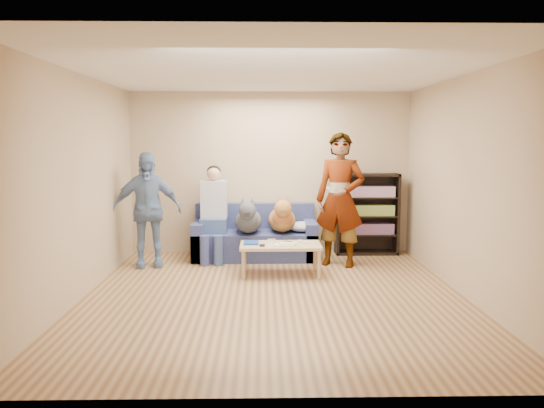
{
  "coord_description": "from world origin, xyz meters",
  "views": [
    {
      "loc": [
        -0.15,
        -6.09,
        1.83
      ],
      "look_at": [
        0.0,
        1.2,
        0.95
      ],
      "focal_mm": 35.0,
      "sensor_mm": 36.0,
      "label": 1
    }
  ],
  "objects_px": {
    "notebook_blue": "(251,243)",
    "person_seated": "(214,210)",
    "coffee_table": "(280,247)",
    "dog_tan": "(282,218)",
    "person_standing_left": "(147,210)",
    "sofa": "(255,240)",
    "person_standing_right": "(340,200)",
    "dog_gray": "(248,220)",
    "bookshelf": "(367,212)",
    "camera_silver": "(272,241)"
  },
  "relations": [
    {
      "from": "sofa",
      "to": "person_seated",
      "type": "distance_m",
      "value": 0.81
    },
    {
      "from": "person_standing_left",
      "to": "coffee_table",
      "type": "bearing_deg",
      "value": -26.5
    },
    {
      "from": "person_standing_right",
      "to": "dog_gray",
      "type": "relative_size",
      "value": 1.56
    },
    {
      "from": "person_standing_right",
      "to": "dog_tan",
      "type": "distance_m",
      "value": 0.98
    },
    {
      "from": "sofa",
      "to": "dog_tan",
      "type": "height_order",
      "value": "dog_tan"
    },
    {
      "from": "person_standing_left",
      "to": "sofa",
      "type": "bearing_deg",
      "value": 8.44
    },
    {
      "from": "notebook_blue",
      "to": "camera_silver",
      "type": "bearing_deg",
      "value": 14.04
    },
    {
      "from": "person_standing_right",
      "to": "person_seated",
      "type": "relative_size",
      "value": 1.32
    },
    {
      "from": "person_seated",
      "to": "camera_silver",
      "type": "bearing_deg",
      "value": -43.6
    },
    {
      "from": "sofa",
      "to": "bookshelf",
      "type": "bearing_deg",
      "value": 7.4
    },
    {
      "from": "dog_tan",
      "to": "coffee_table",
      "type": "bearing_deg",
      "value": -93.52
    },
    {
      "from": "notebook_blue",
      "to": "coffee_table",
      "type": "distance_m",
      "value": 0.41
    },
    {
      "from": "person_standing_left",
      "to": "notebook_blue",
      "type": "bearing_deg",
      "value": -28.5
    },
    {
      "from": "person_seated",
      "to": "dog_gray",
      "type": "bearing_deg",
      "value": -13.21
    },
    {
      "from": "notebook_blue",
      "to": "person_seated",
      "type": "height_order",
      "value": "person_seated"
    },
    {
      "from": "coffee_table",
      "to": "person_standing_left",
      "type": "bearing_deg",
      "value": 164.96
    },
    {
      "from": "person_standing_left",
      "to": "person_seated",
      "type": "relative_size",
      "value": 1.13
    },
    {
      "from": "person_seated",
      "to": "dog_tan",
      "type": "height_order",
      "value": "person_seated"
    },
    {
      "from": "sofa",
      "to": "person_seated",
      "type": "relative_size",
      "value": 1.29
    },
    {
      "from": "bookshelf",
      "to": "dog_gray",
      "type": "bearing_deg",
      "value": -165.65
    },
    {
      "from": "person_seated",
      "to": "dog_gray",
      "type": "height_order",
      "value": "person_seated"
    },
    {
      "from": "person_standing_right",
      "to": "dog_tan",
      "type": "bearing_deg",
      "value": 175.11
    },
    {
      "from": "sofa",
      "to": "bookshelf",
      "type": "xyz_separation_m",
      "value": [
        1.8,
        0.23,
        0.4
      ]
    },
    {
      "from": "person_standing_right",
      "to": "bookshelf",
      "type": "bearing_deg",
      "value": 77.47
    },
    {
      "from": "person_seated",
      "to": "person_standing_right",
      "type": "bearing_deg",
      "value": -13.42
    },
    {
      "from": "person_standing_right",
      "to": "person_standing_left",
      "type": "relative_size",
      "value": 1.17
    },
    {
      "from": "notebook_blue",
      "to": "coffee_table",
      "type": "xyz_separation_m",
      "value": [
        0.4,
        -0.05,
        -0.06
      ]
    },
    {
      "from": "person_standing_left",
      "to": "dog_gray",
      "type": "height_order",
      "value": "person_standing_left"
    },
    {
      "from": "sofa",
      "to": "camera_silver",
      "type": "bearing_deg",
      "value": -75.79
    },
    {
      "from": "dog_gray",
      "to": "bookshelf",
      "type": "height_order",
      "value": "bookshelf"
    },
    {
      "from": "notebook_blue",
      "to": "dog_gray",
      "type": "relative_size",
      "value": 0.21
    },
    {
      "from": "notebook_blue",
      "to": "bookshelf",
      "type": "height_order",
      "value": "bookshelf"
    },
    {
      "from": "notebook_blue",
      "to": "dog_tan",
      "type": "bearing_deg",
      "value": 62.37
    },
    {
      "from": "notebook_blue",
      "to": "dog_tan",
      "type": "relative_size",
      "value": 0.22
    },
    {
      "from": "person_seated",
      "to": "dog_tan",
      "type": "distance_m",
      "value": 1.06
    },
    {
      "from": "coffee_table",
      "to": "bookshelf",
      "type": "bearing_deg",
      "value": 42.38
    },
    {
      "from": "sofa",
      "to": "person_standing_right",
      "type": "bearing_deg",
      "value": -24.77
    },
    {
      "from": "sofa",
      "to": "coffee_table",
      "type": "distance_m",
      "value": 1.14
    },
    {
      "from": "person_standing_left",
      "to": "dog_gray",
      "type": "relative_size",
      "value": 1.34
    },
    {
      "from": "person_standing_left",
      "to": "dog_tan",
      "type": "xyz_separation_m",
      "value": [
        1.97,
        0.41,
        -0.19
      ]
    },
    {
      "from": "bookshelf",
      "to": "sofa",
      "type": "bearing_deg",
      "value": -172.6
    },
    {
      "from": "sofa",
      "to": "dog_tan",
      "type": "bearing_deg",
      "value": -20.33
    },
    {
      "from": "notebook_blue",
      "to": "person_standing_left",
      "type": "bearing_deg",
      "value": 162.96
    },
    {
      "from": "person_standing_right",
      "to": "dog_gray",
      "type": "xyz_separation_m",
      "value": [
        -1.34,
        0.32,
        -0.34
      ]
    },
    {
      "from": "sofa",
      "to": "person_standing_left",
      "type": "bearing_deg",
      "value": -160.09
    },
    {
      "from": "dog_gray",
      "to": "camera_silver",
      "type": "bearing_deg",
      "value": -64.27
    },
    {
      "from": "bookshelf",
      "to": "person_standing_right",
      "type": "bearing_deg",
      "value": -124.54
    },
    {
      "from": "dog_tan",
      "to": "person_standing_left",
      "type": "bearing_deg",
      "value": -168.33
    },
    {
      "from": "person_standing_left",
      "to": "sofa",
      "type": "height_order",
      "value": "person_standing_left"
    },
    {
      "from": "dog_gray",
      "to": "dog_tan",
      "type": "height_order",
      "value": "dog_tan"
    }
  ]
}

